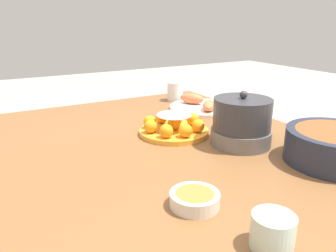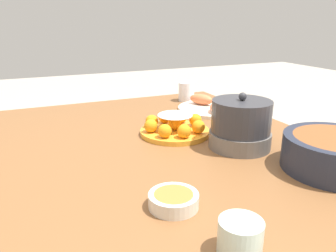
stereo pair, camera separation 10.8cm
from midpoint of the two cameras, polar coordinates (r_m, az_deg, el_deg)
name	(u,v)px [view 2 (the right image)]	position (r m, az deg, el deg)	size (l,w,h in m)	color
dining_table	(161,166)	(1.10, 1.59, -7.10)	(1.23, 1.01, 0.72)	brown
cake_plate	(175,127)	(1.12, 3.92, -0.14)	(0.24, 0.24, 0.08)	gold
serving_bowl	(336,153)	(0.98, 30.05, -4.09)	(0.27, 0.27, 0.09)	#232838
sauce_bowl	(174,200)	(0.71, 5.48, -12.79)	(0.11, 0.11, 0.03)	silver
seafood_platter	(211,107)	(1.43, 9.59, 3.27)	(0.29, 0.29, 0.06)	silver
cup_near	(240,237)	(0.60, 17.81, -18.14)	(0.08, 0.08, 0.06)	beige
cup_far	(186,92)	(1.58, 5.20, 5.96)	(0.08, 0.08, 0.09)	white
warming_pot	(241,125)	(1.03, 15.51, 0.16)	(0.19, 0.19, 0.17)	#66605B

